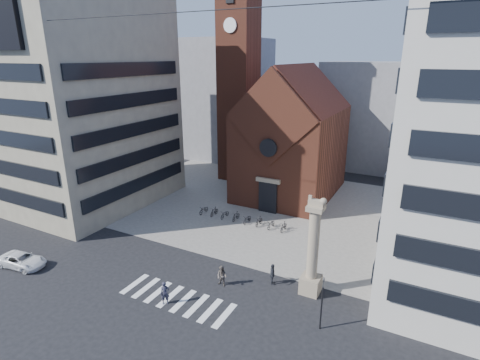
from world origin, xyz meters
name	(u,v)px	position (x,y,z in m)	size (l,w,h in m)	color
ground	(192,279)	(0.00, 0.00, 0.00)	(120.00, 120.00, 0.00)	black
piazza	(274,206)	(0.00, 19.00, 0.03)	(46.00, 30.00, 0.05)	gray
zebra_crossing	(177,299)	(0.55, -3.00, 0.01)	(10.20, 3.20, 0.01)	white
church	(292,139)	(0.00, 25.04, 7.98)	(12.00, 16.65, 18.00)	brown
campanile	(239,78)	(-10.00, 28.00, 15.74)	(5.50, 5.50, 31.20)	brown
building_left	(78,104)	(-24.00, 10.00, 13.00)	(18.00, 20.00, 26.00)	#9E957A
bg_block_left	(222,99)	(-20.00, 40.00, 11.00)	(16.00, 14.00, 22.00)	gray
bg_block_mid	(364,115)	(6.00, 45.00, 9.00)	(14.00, 12.00, 18.00)	gray
bg_block_right	(474,105)	(22.00, 42.00, 12.00)	(16.00, 14.00, 24.00)	gray
lion_column	(313,256)	(10.01, 3.00, 3.46)	(1.63, 1.60, 8.68)	gray
traffic_light	(322,302)	(12.00, -1.00, 2.29)	(0.13, 0.16, 4.30)	black
white_car	(22,260)	(-15.39, -5.74, 0.65)	(2.16, 4.68, 1.30)	white
pedestrian_0	(165,293)	(0.14, -3.93, 0.98)	(0.71, 0.47, 1.96)	#282737
pedestrian_1	(222,276)	(2.93, 0.33, 0.95)	(0.92, 0.72, 1.90)	#5D534B
pedestrian_2	(272,274)	(6.69, 2.61, 0.97)	(1.14, 0.47, 1.94)	#282A30
scooter_0	(204,210)	(-6.98, 12.78, 0.53)	(0.64, 1.82, 0.96)	black
scooter_1	(214,211)	(-5.45, 12.78, 0.58)	(0.50, 1.77, 1.06)	black
scooter_2	(225,214)	(-3.91, 12.78, 0.53)	(0.64, 1.82, 0.96)	black
scooter_3	(236,216)	(-2.38, 12.78, 0.58)	(0.50, 1.77, 1.06)	black
scooter_4	(247,219)	(-0.84, 12.78, 0.53)	(0.64, 1.82, 0.96)	black
scooter_5	(259,221)	(0.70, 12.78, 0.58)	(0.50, 1.77, 1.06)	black
scooter_6	(271,224)	(2.23, 12.78, 0.53)	(0.64, 1.82, 0.96)	black
scooter_7	(284,226)	(3.77, 12.78, 0.58)	(0.50, 1.77, 1.06)	black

